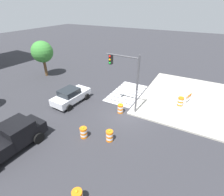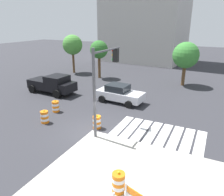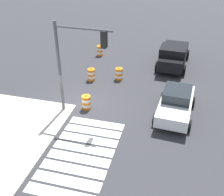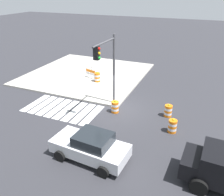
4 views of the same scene
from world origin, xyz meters
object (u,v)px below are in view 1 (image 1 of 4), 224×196
sports_car (71,96)px  street_tree_streetside_mid (42,52)px  traffic_barrel_on_sidewalk (180,101)px  construction_barricade (190,98)px  traffic_barrel_crosswalk_end (120,108)px  traffic_barrel_near_corner (110,136)px  pickup_truck (11,138)px  traffic_barrel_median_far (84,132)px  traffic_light_pole (126,73)px

sports_car → street_tree_streetside_mid: 9.74m
traffic_barrel_on_sidewalk → construction_barricade: bearing=-37.7°
traffic_barrel_crosswalk_end → construction_barricade: size_ratio=0.72×
traffic_barrel_near_corner → pickup_truck: bearing=125.2°
pickup_truck → traffic_barrel_on_sidewalk: bearing=-39.4°
sports_car → traffic_barrel_on_sidewalk: size_ratio=4.33×
traffic_barrel_near_corner → traffic_barrel_median_far: 2.08m
traffic_barrel_crosswalk_end → traffic_barrel_on_sidewalk: 6.25m
sports_car → construction_barricade: 12.48m
traffic_barrel_crosswalk_end → traffic_barrel_median_far: size_ratio=1.00×
traffic_barrel_on_sidewalk → street_tree_streetside_mid: bearing=91.1°
sports_car → street_tree_streetside_mid: street_tree_streetside_mid is taller
traffic_barrel_near_corner → traffic_barrel_crosswalk_end: (3.85, 0.95, 0.00)m
traffic_light_pole → street_tree_streetside_mid: 14.23m
pickup_truck → street_tree_streetside_mid: bearing=38.2°
pickup_truck → traffic_light_pole: 10.30m
traffic_barrel_crosswalk_end → traffic_barrel_median_far: (-4.49, 1.03, 0.00)m
pickup_truck → construction_barricade: pickup_truck is taller
traffic_barrel_median_far → traffic_barrel_near_corner: bearing=-72.0°
traffic_barrel_crosswalk_end → traffic_barrel_on_sidewalk: traffic_barrel_on_sidewalk is taller
sports_car → traffic_barrel_near_corner: sports_car is taller
sports_car → construction_barricade: bearing=-63.0°
pickup_truck → traffic_light_pole: traffic_light_pole is taller
pickup_truck → traffic_barrel_median_far: pickup_truck is taller
traffic_barrel_near_corner → traffic_barrel_median_far: size_ratio=1.00×
sports_car → traffic_barrel_crosswalk_end: 5.50m
traffic_barrel_crosswalk_end → traffic_light_pole: 3.52m
traffic_barrel_near_corner → traffic_barrel_crosswalk_end: 3.96m
street_tree_streetside_mid → traffic_barrel_near_corner: bearing=-116.6°
street_tree_streetside_mid → sports_car: bearing=-117.3°
traffic_light_pole → street_tree_streetside_mid: bearing=78.3°
pickup_truck → street_tree_streetside_mid: 14.76m
traffic_barrel_on_sidewalk → construction_barricade: traffic_barrel_on_sidewalk is taller
traffic_barrel_median_far → traffic_light_pole: (5.15, -1.18, 3.46)m
construction_barricade → sports_car: bearing=117.0°
pickup_truck → construction_barricade: (12.81, -10.47, -0.25)m
traffic_light_pole → traffic_barrel_on_sidewalk: bearing=-55.7°
traffic_barrel_crosswalk_end → street_tree_streetside_mid: bearing=75.6°
sports_car → street_tree_streetside_mid: size_ratio=0.90×
pickup_truck → sports_car: bearing=5.3°
traffic_barrel_on_sidewalk → traffic_barrel_median_far: bearing=144.8°
traffic_light_pole → construction_barricade: bearing=-52.5°
traffic_barrel_near_corner → traffic_barrel_on_sidewalk: size_ratio=1.00×
traffic_barrel_median_far → pickup_truck: bearing=132.2°
pickup_truck → traffic_barrel_on_sidewalk: 15.25m
pickup_truck → traffic_barrel_near_corner: 7.03m
traffic_barrel_near_corner → traffic_barrel_on_sidewalk: 8.69m
traffic_barrel_on_sidewalk → traffic_light_pole: 6.63m
construction_barricade → traffic_light_pole: (-4.25, 5.54, 3.19)m
traffic_barrel_near_corner → traffic_light_pole: bearing=10.0°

